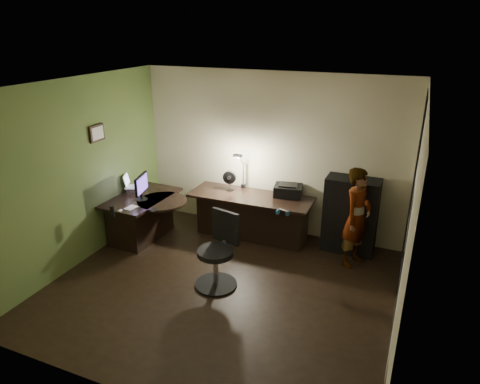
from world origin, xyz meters
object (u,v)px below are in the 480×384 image
at_px(monitor, 141,191).
at_px(person, 357,218).
at_px(cabinet, 350,215).
at_px(desk_left, 143,218).
at_px(office_chair, 215,252).
at_px(desk_right, 251,217).

relative_size(monitor, person, 0.31).
xyz_separation_m(cabinet, person, (0.14, -0.38, 0.15)).
xyz_separation_m(monitor, person, (3.30, 0.61, -0.14)).
bearing_deg(monitor, desk_left, 114.75).
xyz_separation_m(desk_left, office_chair, (1.73, -0.82, 0.15)).
bearing_deg(cabinet, person, -68.49).
height_order(desk_right, person, person).
height_order(desk_left, cabinet, cabinet).
height_order(desk_right, monitor, monitor).
bearing_deg(person, office_chair, 149.63).
bearing_deg(office_chair, desk_right, 106.00).
distance_m(office_chair, person, 2.13).
distance_m(cabinet, office_chair, 2.28).
height_order(monitor, person, person).
bearing_deg(desk_left, cabinet, 17.77).
relative_size(monitor, office_chair, 0.44).
distance_m(monitor, office_chair, 1.85).
distance_m(desk_left, desk_right, 1.79).
bearing_deg(office_chair, desk_left, 167.50).
bearing_deg(person, monitor, 120.88).
relative_size(cabinet, office_chair, 1.16).
relative_size(desk_right, cabinet, 1.67).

